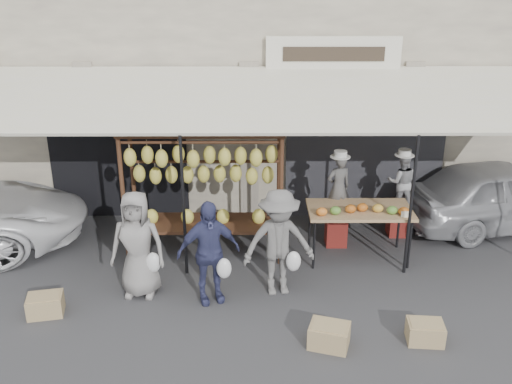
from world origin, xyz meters
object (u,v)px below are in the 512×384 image
vendor_right (402,182)px  crate_far (45,305)px  customer_right (279,243)px  crate_near_a (329,336)px  customer_left (138,244)px  crate_near_b (425,332)px  produce_table (360,211)px  customer_mid (208,252)px  banana_rack (203,167)px  sedan (503,194)px  vendor_left (338,187)px

vendor_right → crate_far: 6.20m
customer_right → crate_near_a: customer_right is taller
customer_left → customer_right: bearing=4.5°
crate_near_b → crate_far: crate_far is taller
customer_right → crate_far: (-3.31, -0.57, -0.68)m
produce_table → customer_mid: 2.70m
vendor_right → customer_right: 3.02m
banana_rack → sedan: size_ratio=0.69×
customer_left → crate_far: bearing=-152.5°
banana_rack → sedan: banana_rack is taller
produce_table → customer_left: customer_left is taller
crate_near_b → crate_far: 5.23m
vendor_right → customer_left: 4.78m
customer_right → crate_near_a: bearing=-75.6°
customer_left → sedan: bearing=24.2°
vendor_left → crate_near_a: vendor_left is taller
banana_rack → vendor_right: banana_rack is taller
vendor_right → vendor_left: bearing=26.1°
crate_near_a → customer_right: bearing=114.8°
banana_rack → crate_far: 3.14m
banana_rack → vendor_left: size_ratio=2.25×
customer_mid → crate_near_a: (1.62, -1.11, -0.63)m
vendor_right → crate_near_a: vendor_right is taller
vendor_right → banana_rack: bearing=20.2°
crate_far → sedan: sedan is taller
vendor_left → crate_near_b: 3.08m
crate_near_b → sedan: sedan is taller
vendor_right → customer_mid: size_ratio=0.68×
customer_left → crate_far: (-1.25, -0.55, -0.67)m
produce_table → sedan: size_ratio=0.45×
crate_near_a → crate_near_b: 1.27m
customer_right → vendor_left: bearing=45.3°
customer_left → crate_near_a: bearing=-22.0°
vendor_left → customer_mid: vendor_left is taller
banana_rack → crate_near_a: size_ratio=5.15×
banana_rack → vendor_right: (3.45, 0.75, -0.55)m
customer_right → banana_rack: bearing=123.4°
crate_near_a → sedan: sedan is taller
banana_rack → customer_mid: banana_rack is taller
crate_near_b → crate_far: (-5.19, 0.66, 0.01)m
customer_right → crate_near_b: 2.35m
produce_table → vendor_left: vendor_left is taller
customer_right → crate_near_a: (0.61, -1.32, -0.68)m
customer_mid → crate_near_b: 3.14m
customer_mid → crate_near_a: bearing=-53.1°
produce_table → crate_near_a: produce_table is taller
customer_left → banana_rack: bearing=58.8°
vendor_left → crate_far: (-4.40, -2.16, -0.94)m
customer_mid → crate_near_b: customer_mid is taller
crate_near_b → customer_left: bearing=163.0°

